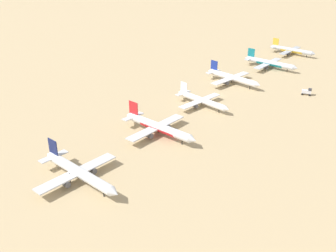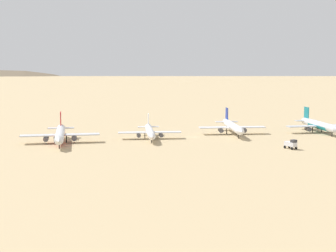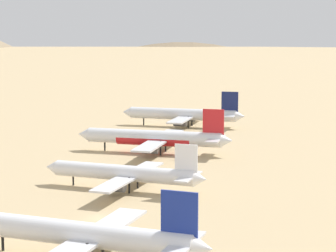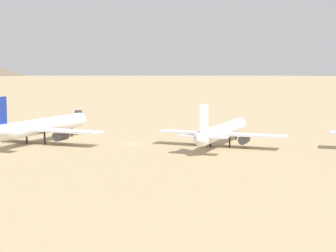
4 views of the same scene
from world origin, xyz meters
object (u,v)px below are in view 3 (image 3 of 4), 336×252
object	(u,v)px
parked_jet_2	(126,173)
parked_jet_3	(83,235)
parked_jet_0	(184,115)
parked_jet_1	(155,138)

from	to	relation	value
parked_jet_2	parked_jet_3	xyz separation A→B (m)	(-8.12, 40.23, 0.41)
parked_jet_0	parked_jet_3	xyz separation A→B (m)	(-18.48, 125.02, -0.17)
parked_jet_0	parked_jet_1	distance (m)	46.11
parked_jet_2	parked_jet_3	bearing A→B (deg)	101.41
parked_jet_0	parked_jet_1	bearing A→B (deg)	95.53
parked_jet_2	parked_jet_3	distance (m)	41.04
parked_jet_3	parked_jet_2	bearing A→B (deg)	-78.59
parked_jet_0	parked_jet_3	distance (m)	126.38
parked_jet_1	parked_jet_2	size ratio (longest dim) A/B	1.18
parked_jet_1	parked_jet_0	bearing A→B (deg)	-84.47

